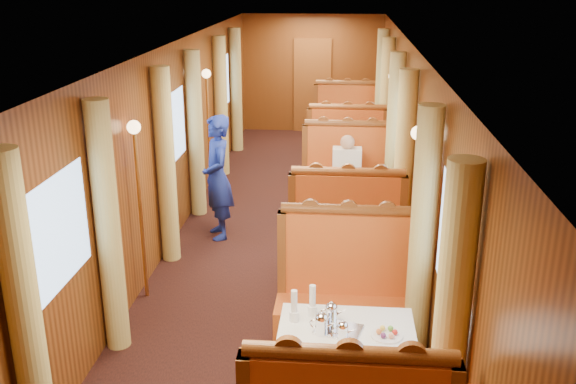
# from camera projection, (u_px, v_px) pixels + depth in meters

# --- Properties ---
(floor) EXTENTS (3.00, 12.00, 0.01)m
(floor) POSITION_uv_depth(u_px,v_px,m) (289.00, 237.00, 8.53)
(floor) COLOR black
(floor) RESTS_ON ground
(ceiling) EXTENTS (3.00, 12.00, 0.01)m
(ceiling) POSITION_uv_depth(u_px,v_px,m) (289.00, 46.00, 7.71)
(ceiling) COLOR silver
(ceiling) RESTS_ON wall_left
(wall_far) EXTENTS (3.00, 0.01, 2.50)m
(wall_far) POSITION_uv_depth(u_px,v_px,m) (312.00, 74.00, 13.77)
(wall_far) COLOR brown
(wall_far) RESTS_ON floor
(wall_left) EXTENTS (0.01, 12.00, 2.50)m
(wall_left) POSITION_uv_depth(u_px,v_px,m) (173.00, 143.00, 8.24)
(wall_left) COLOR brown
(wall_left) RESTS_ON floor
(wall_right) EXTENTS (0.01, 12.00, 2.50)m
(wall_right) POSITION_uv_depth(u_px,v_px,m) (408.00, 149.00, 8.00)
(wall_right) COLOR brown
(wall_right) RESTS_ON floor
(doorway_far) EXTENTS (0.80, 0.04, 2.00)m
(doorway_far) POSITION_uv_depth(u_px,v_px,m) (312.00, 86.00, 13.82)
(doorway_far) COLOR brown
(doorway_far) RESTS_ON floor
(table_near) EXTENTS (1.05, 0.72, 0.75)m
(table_near) POSITION_uv_depth(u_px,v_px,m) (345.00, 370.00, 5.05)
(table_near) COLOR white
(table_near) RESTS_ON floor
(banquette_near_aft) EXTENTS (1.30, 0.55, 1.34)m
(banquette_near_aft) POSITION_uv_depth(u_px,v_px,m) (346.00, 302.00, 5.99)
(banquette_near_aft) COLOR #BA3214
(banquette_near_aft) RESTS_ON floor
(table_mid) EXTENTS (1.05, 0.72, 0.75)m
(table_mid) POSITION_uv_depth(u_px,v_px,m) (346.00, 212.00, 8.35)
(table_mid) COLOR white
(table_mid) RESTS_ON floor
(banquette_mid_fwd) EXTENTS (1.30, 0.55, 1.34)m
(banquette_mid_fwd) POSITION_uv_depth(u_px,v_px,m) (346.00, 240.00, 7.38)
(banquette_mid_fwd) COLOR #BA3214
(banquette_mid_fwd) RESTS_ON floor
(banquette_mid_aft) EXTENTS (1.30, 0.55, 1.34)m
(banquette_mid_aft) POSITION_uv_depth(u_px,v_px,m) (346.00, 184.00, 9.29)
(banquette_mid_aft) COLOR #BA3214
(banquette_mid_aft) RESTS_ON floor
(table_far) EXTENTS (1.05, 0.72, 0.75)m
(table_far) POSITION_uv_depth(u_px,v_px,m) (346.00, 144.00, 11.64)
(table_far) COLOR white
(table_far) RESTS_ON floor
(banquette_far_fwd) EXTENTS (1.30, 0.55, 1.34)m
(banquette_far_fwd) POSITION_uv_depth(u_px,v_px,m) (346.00, 156.00, 10.67)
(banquette_far_fwd) COLOR #BA3214
(banquette_far_fwd) RESTS_ON floor
(banquette_far_aft) EXTENTS (1.30, 0.55, 1.34)m
(banquette_far_aft) POSITION_uv_depth(u_px,v_px,m) (346.00, 128.00, 12.58)
(banquette_far_aft) COLOR #BA3214
(banquette_far_aft) RESTS_ON floor
(tea_tray) EXTENTS (0.40, 0.35, 0.01)m
(tea_tray) POSITION_uv_depth(u_px,v_px,m) (338.00, 329.00, 4.90)
(tea_tray) COLOR silver
(tea_tray) RESTS_ON table_near
(teapot_left) EXTENTS (0.18, 0.14, 0.14)m
(teapot_left) POSITION_uv_depth(u_px,v_px,m) (322.00, 326.00, 4.83)
(teapot_left) COLOR silver
(teapot_left) RESTS_ON tea_tray
(teapot_right) EXTENTS (0.15, 0.11, 0.12)m
(teapot_right) POSITION_uv_depth(u_px,v_px,m) (343.00, 333.00, 4.77)
(teapot_right) COLOR silver
(teapot_right) RESTS_ON tea_tray
(teapot_back) EXTENTS (0.17, 0.13, 0.13)m
(teapot_back) POSITION_uv_depth(u_px,v_px,m) (331.00, 315.00, 5.00)
(teapot_back) COLOR silver
(teapot_back) RESTS_ON tea_tray
(fruit_plate) EXTENTS (0.24, 0.24, 0.05)m
(fruit_plate) POSITION_uv_depth(u_px,v_px,m) (387.00, 334.00, 4.82)
(fruit_plate) COLOR white
(fruit_plate) RESTS_ON table_near
(cup_inboard) EXTENTS (0.08, 0.08, 0.26)m
(cup_inboard) POSITION_uv_depth(u_px,v_px,m) (294.00, 309.00, 5.01)
(cup_inboard) COLOR white
(cup_inboard) RESTS_ON table_near
(cup_outboard) EXTENTS (0.08, 0.08, 0.26)m
(cup_outboard) POSITION_uv_depth(u_px,v_px,m) (312.00, 303.00, 5.09)
(cup_outboard) COLOR white
(cup_outboard) RESTS_ON table_near
(rose_vase_mid) EXTENTS (0.06, 0.06, 0.36)m
(rose_vase_mid) POSITION_uv_depth(u_px,v_px,m) (345.00, 172.00, 8.17)
(rose_vase_mid) COLOR silver
(rose_vase_mid) RESTS_ON table_mid
(rose_vase_far) EXTENTS (0.06, 0.06, 0.36)m
(rose_vase_far) POSITION_uv_depth(u_px,v_px,m) (349.00, 114.00, 11.46)
(rose_vase_far) COLOR silver
(rose_vase_far) RESTS_ON table_far
(window_left_near) EXTENTS (0.01, 1.20, 0.90)m
(window_left_near) POSITION_uv_depth(u_px,v_px,m) (55.00, 235.00, 4.88)
(window_left_near) COLOR #89ADDB
(window_left_near) RESTS_ON wall_left
(curtain_left_near_a) EXTENTS (0.22, 0.22, 2.35)m
(curtain_left_near_a) POSITION_uv_depth(u_px,v_px,m) (25.00, 320.00, 4.23)
(curtain_left_near_a) COLOR #D1C06B
(curtain_left_near_a) RESTS_ON floor
(curtain_left_near_b) EXTENTS (0.22, 0.22, 2.35)m
(curtain_left_near_b) POSITION_uv_depth(u_px,v_px,m) (108.00, 230.00, 5.70)
(curtain_left_near_b) COLOR #D1C06B
(curtain_left_near_b) RESTS_ON floor
(window_right_near) EXTENTS (0.01, 1.20, 0.90)m
(window_right_near) POSITION_uv_depth(u_px,v_px,m) (451.00, 249.00, 4.64)
(window_right_near) COLOR #89ADDB
(window_right_near) RESTS_ON wall_right
(curtain_right_near_a) EXTENTS (0.22, 0.22, 2.35)m
(curtain_right_near_a) POSITION_uv_depth(u_px,v_px,m) (450.00, 340.00, 4.01)
(curtain_right_near_a) COLOR #D1C06B
(curtain_right_near_a) RESTS_ON floor
(curtain_right_near_b) EXTENTS (0.22, 0.22, 2.35)m
(curtain_right_near_b) POSITION_uv_depth(u_px,v_px,m) (422.00, 240.00, 5.47)
(curtain_right_near_b) COLOR #D1C06B
(curtain_right_near_b) RESTS_ON floor
(window_left_mid) EXTENTS (0.01, 1.20, 0.90)m
(window_left_mid) POSITION_uv_depth(u_px,v_px,m) (173.00, 128.00, 8.18)
(window_left_mid) COLOR #89ADDB
(window_left_mid) RESTS_ON wall_left
(curtain_left_mid_a) EXTENTS (0.22, 0.22, 2.35)m
(curtain_left_mid_a) POSITION_uv_depth(u_px,v_px,m) (166.00, 167.00, 7.53)
(curtain_left_mid_a) COLOR #D1C06B
(curtain_left_mid_a) RESTS_ON floor
(curtain_left_mid_b) EXTENTS (0.22, 0.22, 2.35)m
(curtain_left_mid_b) POSITION_uv_depth(u_px,v_px,m) (196.00, 135.00, 8.99)
(curtain_left_mid_b) COLOR #D1C06B
(curtain_left_mid_b) RESTS_ON floor
(window_right_mid) EXTENTS (0.01, 1.20, 0.90)m
(window_right_mid) POSITION_uv_depth(u_px,v_px,m) (408.00, 133.00, 7.94)
(window_right_mid) COLOR #89ADDB
(window_right_mid) RESTS_ON wall_right
(curtain_right_mid_a) EXTENTS (0.22, 0.22, 2.35)m
(curtain_right_mid_a) POSITION_uv_depth(u_px,v_px,m) (403.00, 173.00, 7.30)
(curtain_right_mid_a) COLOR #D1C06B
(curtain_right_mid_a) RESTS_ON floor
(curtain_right_mid_b) EXTENTS (0.22, 0.22, 2.35)m
(curtain_right_mid_b) POSITION_uv_depth(u_px,v_px,m) (394.00, 139.00, 8.77)
(curtain_right_mid_b) COLOR #D1C06B
(curtain_right_mid_b) RESTS_ON floor
(window_left_far) EXTENTS (0.01, 1.20, 0.90)m
(window_left_far) POSITION_uv_depth(u_px,v_px,m) (223.00, 83.00, 11.47)
(window_left_far) COLOR #89ADDB
(window_left_far) RESTS_ON wall_left
(curtain_left_far_a) EXTENTS (0.22, 0.22, 2.35)m
(curtain_left_far_a) POSITION_uv_depth(u_px,v_px,m) (221.00, 107.00, 10.82)
(curtain_left_far_a) COLOR #D1C06B
(curtain_left_far_a) RESTS_ON floor
(curtain_left_far_b) EXTENTS (0.22, 0.22, 2.35)m
(curtain_left_far_b) POSITION_uv_depth(u_px,v_px,m) (236.00, 91.00, 12.29)
(curtain_left_far_b) COLOR #D1C06B
(curtain_left_far_b) RESTS_ON floor
(window_right_far) EXTENTS (0.01, 1.20, 0.90)m
(window_right_far) POSITION_uv_depth(u_px,v_px,m) (390.00, 85.00, 11.23)
(window_right_far) COLOR #89ADDB
(window_right_far) RESTS_ON wall_right
(curtain_right_far_a) EXTENTS (0.22, 0.22, 2.35)m
(curtain_right_far_a) POSITION_uv_depth(u_px,v_px,m) (386.00, 110.00, 10.59)
(curtain_right_far_a) COLOR #D1C06B
(curtain_right_far_a) RESTS_ON floor
(curtain_right_far_b) EXTENTS (0.22, 0.22, 2.35)m
(curtain_right_far_b) POSITION_uv_depth(u_px,v_px,m) (381.00, 93.00, 12.06)
(curtain_right_far_b) COLOR #D1C06B
(curtain_right_far_b) RESTS_ON floor
(sconce_left_fore) EXTENTS (0.14, 0.14, 1.95)m
(sconce_left_fore) POSITION_uv_depth(u_px,v_px,m) (138.00, 175.00, 6.55)
(sconce_left_fore) COLOR #BF8C3F
(sconce_left_fore) RESTS_ON floor
(sconce_right_fore) EXTENTS (0.14, 0.14, 1.95)m
(sconce_right_fore) POSITION_uv_depth(u_px,v_px,m) (415.00, 182.00, 6.32)
(sconce_right_fore) COLOR #BF8C3F
(sconce_right_fore) RESTS_ON floor
(sconce_left_aft) EXTENTS (0.14, 0.14, 1.95)m
(sconce_left_aft) POSITION_uv_depth(u_px,v_px,m) (208.00, 106.00, 9.84)
(sconce_left_aft) COLOR #BF8C3F
(sconce_left_aft) RESTS_ON floor
(sconce_right_aft) EXTENTS (0.14, 0.14, 1.95)m
(sconce_right_aft) POSITION_uv_depth(u_px,v_px,m) (391.00, 109.00, 9.61)
(sconce_right_aft) COLOR #BF8C3F
(sconce_right_aft) RESTS_ON floor
(steward) EXTENTS (0.59, 0.70, 1.64)m
(steward) POSITION_uv_depth(u_px,v_px,m) (217.00, 177.00, 8.30)
(steward) COLOR navy
(steward) RESTS_ON floor
(passenger) EXTENTS (0.40, 0.44, 0.76)m
(passenger) POSITION_uv_depth(u_px,v_px,m) (347.00, 168.00, 8.94)
(passenger) COLOR beige
(passenger) RESTS_ON banquette_mid_aft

